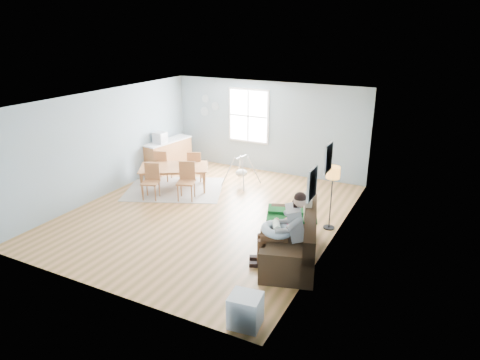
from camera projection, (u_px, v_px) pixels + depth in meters
The scene contains 22 objects.
room at pixel (205, 112), 9.34m from camera, with size 8.40×9.40×3.90m.
window at pixel (249, 116), 12.75m from camera, with size 1.32×0.08×1.62m.
pictures at pixel (320, 170), 7.39m from camera, with size 0.05×1.34×0.74m.
wall_plates at pixel (208, 106), 13.30m from camera, with size 0.67×0.02×0.66m.
sofa at pixel (293, 241), 8.17m from camera, with size 1.54×2.38×0.89m.
green_throw at pixel (292, 213), 8.78m from camera, with size 1.00×0.85×0.04m, color #145A25.
beige_pillow at pixel (308, 207), 8.50m from camera, with size 0.14×0.50×0.50m, color #B6AD8B.
father at pixel (286, 227), 7.75m from camera, with size 1.09×0.79×1.45m.
nursing_pillow at pixel (276, 230), 7.80m from camera, with size 0.57×0.57×0.16m, color silver.
infant at pixel (277, 225), 7.81m from camera, with size 0.26×0.39×0.14m.
toddler at pixel (291, 216), 8.23m from camera, with size 0.60×0.45×0.89m.
floor_lamp at pixel (333, 178), 9.01m from camera, with size 0.29×0.29×1.42m.
storage_cube at pixel (245, 310), 6.30m from camera, with size 0.51×0.46×0.51m.
rug at pixel (175, 189), 11.63m from camera, with size 2.53×1.92×0.01m, color #A59F96.
dining_table at pixel (174, 178), 11.53m from camera, with size 1.80×1.00×0.63m, color #955931.
chair_sw at pixel (151, 179), 10.90m from camera, with size 0.52×0.52×0.91m.
chair_se at pixel (187, 178), 10.84m from camera, with size 0.56×0.56×0.96m.
chair_nw at pixel (162, 164), 12.08m from camera, with size 0.50×0.50×0.91m.
chair_ne at pixel (195, 165), 12.02m from camera, with size 0.54×0.54×0.90m.
counter at pixel (168, 155), 13.00m from camera, with size 0.71×1.73×0.94m.
monitor at pixel (160, 138), 12.53m from camera, with size 0.35×0.33×0.31m.
baby_swing at pixel (241, 172), 11.83m from camera, with size 0.93×0.94×0.82m.
Camera 1 is at (4.90, -7.92, 4.22)m, focal length 32.00 mm.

